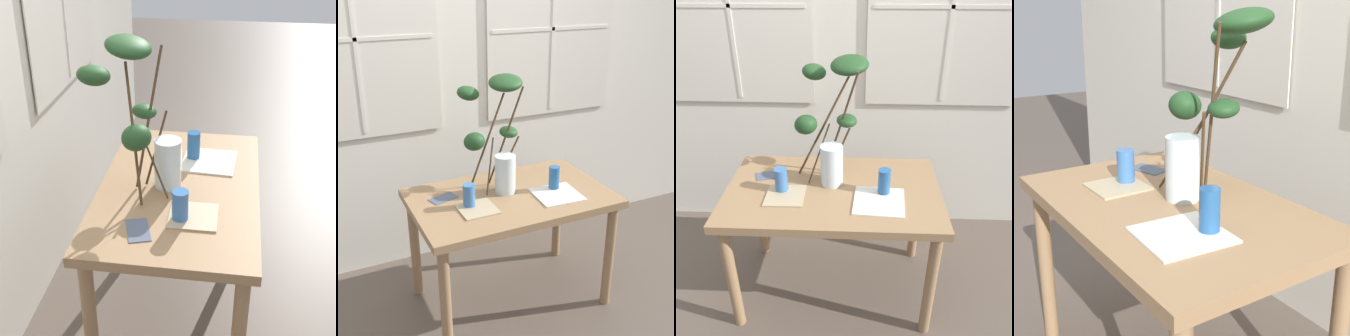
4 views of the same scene
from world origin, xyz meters
The scene contains 8 objects.
ground centered at (0.00, 0.00, 0.00)m, with size 14.00×14.00×0.00m, color brown.
dining_table centered at (0.00, 0.00, 0.65)m, with size 1.19×0.74×0.75m.
vase_with_branches centered at (-0.01, 0.17, 1.11)m, with size 0.48×0.44×0.69m.
drinking_glass_blue_left centered at (-0.28, -0.04, 0.82)m, with size 0.07×0.07×0.14m, color #386BAD.
drinking_glass_blue_right centered at (0.28, -0.04, 0.83)m, with size 0.07×0.07×0.15m, color #235693.
plate_square_left centered at (-0.25, -0.09, 0.76)m, with size 0.21×0.21×0.01m, color tan.
plate_square_right centered at (0.25, -0.12, 0.76)m, with size 0.27×0.27×0.01m, color silver.
napkin_folded centered at (-0.38, 0.12, 0.76)m, with size 0.16×0.09×0.00m, color #4C566B.
Camera 1 is at (-1.99, -0.23, 1.95)m, focal length 52.93 mm.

